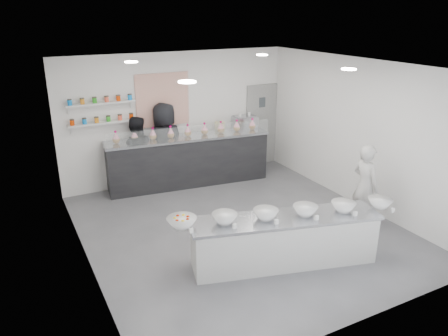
# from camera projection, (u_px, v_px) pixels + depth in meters

# --- Properties ---
(floor) EXTENTS (6.00, 6.00, 0.00)m
(floor) POSITION_uv_depth(u_px,v_px,m) (240.00, 228.00, 8.21)
(floor) COLOR #515156
(floor) RESTS_ON ground
(ceiling) EXTENTS (6.00, 6.00, 0.00)m
(ceiling) POSITION_uv_depth(u_px,v_px,m) (242.00, 66.00, 7.19)
(ceiling) COLOR white
(ceiling) RESTS_ON floor
(back_wall) EXTENTS (5.50, 0.00, 5.50)m
(back_wall) POSITION_uv_depth(u_px,v_px,m) (177.00, 117.00, 10.20)
(back_wall) COLOR white
(back_wall) RESTS_ON floor
(left_wall) EXTENTS (0.00, 6.00, 6.00)m
(left_wall) POSITION_uv_depth(u_px,v_px,m) (80.00, 179.00, 6.51)
(left_wall) COLOR white
(left_wall) RESTS_ON floor
(right_wall) EXTENTS (0.00, 6.00, 6.00)m
(right_wall) POSITION_uv_depth(u_px,v_px,m) (358.00, 133.00, 8.89)
(right_wall) COLOR white
(right_wall) RESTS_ON floor
(back_door) EXTENTS (0.88, 0.04, 2.10)m
(back_door) POSITION_uv_depth(u_px,v_px,m) (261.00, 125.00, 11.33)
(back_door) COLOR gray
(back_door) RESTS_ON floor
(pattern_panel) EXTENTS (1.25, 0.03, 1.20)m
(pattern_panel) POSITION_uv_depth(u_px,v_px,m) (163.00, 100.00, 9.87)
(pattern_panel) COLOR #D35D41
(pattern_panel) RESTS_ON back_wall
(jar_shelf_lower) EXTENTS (1.45, 0.22, 0.04)m
(jar_shelf_lower) POSITION_uv_depth(u_px,v_px,m) (103.00, 123.00, 9.32)
(jar_shelf_lower) COLOR silver
(jar_shelf_lower) RESTS_ON back_wall
(jar_shelf_upper) EXTENTS (1.45, 0.22, 0.04)m
(jar_shelf_upper) POSITION_uv_depth(u_px,v_px,m) (101.00, 103.00, 9.18)
(jar_shelf_upper) COLOR silver
(jar_shelf_upper) RESTS_ON back_wall
(preserve_jars) EXTENTS (1.45, 0.10, 0.56)m
(preserve_jars) POSITION_uv_depth(u_px,v_px,m) (102.00, 110.00, 9.21)
(preserve_jars) COLOR #DC3902
(preserve_jars) RESTS_ON jar_shelf_lower
(downlight_0) EXTENTS (0.24, 0.24, 0.02)m
(downlight_0) POSITION_uv_depth(u_px,v_px,m) (187.00, 82.00, 5.75)
(downlight_0) COLOR white
(downlight_0) RESTS_ON ceiling
(downlight_1) EXTENTS (0.24, 0.24, 0.02)m
(downlight_1) POSITION_uv_depth(u_px,v_px,m) (349.00, 69.00, 6.97)
(downlight_1) COLOR white
(downlight_1) RESTS_ON ceiling
(downlight_2) EXTENTS (0.24, 0.24, 0.02)m
(downlight_2) POSITION_uv_depth(u_px,v_px,m) (131.00, 62.00, 7.92)
(downlight_2) COLOR white
(downlight_2) RESTS_ON ceiling
(downlight_3) EXTENTS (0.24, 0.24, 0.02)m
(downlight_3) POSITION_uv_depth(u_px,v_px,m) (262.00, 55.00, 9.13)
(downlight_3) COLOR white
(downlight_3) RESTS_ON ceiling
(prep_counter) EXTENTS (3.10, 1.46, 0.82)m
(prep_counter) POSITION_uv_depth(u_px,v_px,m) (284.00, 240.00, 6.96)
(prep_counter) COLOR beige
(prep_counter) RESTS_ON floor
(back_bar) EXTENTS (3.81, 1.12, 1.16)m
(back_bar) POSITION_uv_depth(u_px,v_px,m) (189.00, 160.00, 10.11)
(back_bar) COLOR black
(back_bar) RESTS_ON floor
(sneeze_guard) EXTENTS (3.68, 0.44, 0.32)m
(sneeze_guard) POSITION_uv_depth(u_px,v_px,m) (192.00, 133.00, 9.57)
(sneeze_guard) COLOR white
(sneeze_guard) RESTS_ON back_bar
(espresso_ledge) EXTENTS (1.29, 0.41, 0.96)m
(espresso_ledge) POSITION_uv_depth(u_px,v_px,m) (239.00, 152.00, 11.04)
(espresso_ledge) COLOR beige
(espresso_ledge) RESTS_ON floor
(espresso_machine) EXTENTS (0.56, 0.39, 0.43)m
(espresso_machine) POSITION_uv_depth(u_px,v_px,m) (245.00, 125.00, 10.86)
(espresso_machine) COLOR #93969E
(espresso_machine) RESTS_ON espresso_ledge
(cup_stacks) EXTENTS (0.24, 0.24, 0.37)m
(cup_stacks) POSITION_uv_depth(u_px,v_px,m) (220.00, 129.00, 10.57)
(cup_stacks) COLOR #C1BD8A
(cup_stacks) RESTS_ON espresso_ledge
(prep_bowls) EXTENTS (3.65, 1.43, 0.16)m
(prep_bowls) POSITION_uv_depth(u_px,v_px,m) (286.00, 213.00, 6.79)
(prep_bowls) COLOR white
(prep_bowls) RESTS_ON prep_counter
(label_cards) EXTENTS (3.31, 0.04, 0.07)m
(label_cards) POSITION_uv_depth(u_px,v_px,m) (313.00, 226.00, 6.45)
(label_cards) COLOR white
(label_cards) RESTS_ON prep_counter
(cookie_bags) EXTENTS (3.36, 0.55, 0.28)m
(cookie_bags) POSITION_uv_depth(u_px,v_px,m) (188.00, 130.00, 9.87)
(cookie_bags) COLOR pink
(cookie_bags) RESTS_ON back_bar
(woman_prep) EXTENTS (0.38, 0.58, 1.60)m
(woman_prep) POSITION_uv_depth(u_px,v_px,m) (365.00, 186.00, 8.06)
(woman_prep) COLOR beige
(woman_prep) RESTS_ON floor
(staff_left) EXTENTS (1.01, 0.92, 1.69)m
(staff_left) POSITION_uv_depth(u_px,v_px,m) (137.00, 154.00, 9.74)
(staff_left) COLOR black
(staff_left) RESTS_ON floor
(staff_right) EXTENTS (1.02, 0.74, 1.93)m
(staff_right) POSITION_uv_depth(u_px,v_px,m) (165.00, 144.00, 9.99)
(staff_right) COLOR black
(staff_right) RESTS_ON floor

